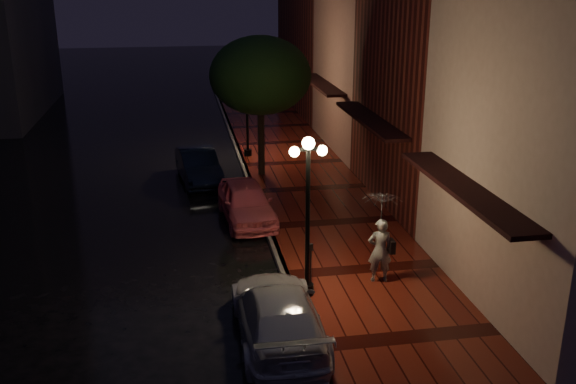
{
  "coord_description": "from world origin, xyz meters",
  "views": [
    {
      "loc": [
        -2.76,
        -20.0,
        8.24
      ],
      "look_at": [
        0.67,
        -0.19,
        1.4
      ],
      "focal_mm": 40.0,
      "sensor_mm": 36.0,
      "label": 1
    }
  ],
  "objects_px": {
    "pink_car": "(246,202)",
    "silver_car": "(278,314)",
    "streetlamp_far": "(247,104)",
    "navy_car": "(198,166)",
    "streetlamp_near": "(308,208)",
    "woman_with_umbrella": "(381,224)",
    "street_tree": "(261,78)",
    "parking_meter": "(311,259)"
  },
  "relations": [
    {
      "from": "streetlamp_far",
      "to": "pink_car",
      "type": "distance_m",
      "value": 8.27
    },
    {
      "from": "silver_car",
      "to": "street_tree",
      "type": "bearing_deg",
      "value": -95.44
    },
    {
      "from": "pink_car",
      "to": "navy_car",
      "type": "xyz_separation_m",
      "value": [
        -1.47,
        4.87,
        -0.02
      ]
    },
    {
      "from": "streetlamp_near",
      "to": "pink_car",
      "type": "height_order",
      "value": "streetlamp_near"
    },
    {
      "from": "woman_with_umbrella",
      "to": "parking_meter",
      "type": "bearing_deg",
      "value": 1.85
    },
    {
      "from": "streetlamp_near",
      "to": "woman_with_umbrella",
      "type": "bearing_deg",
      "value": 12.24
    },
    {
      "from": "street_tree",
      "to": "silver_car",
      "type": "height_order",
      "value": "street_tree"
    },
    {
      "from": "navy_car",
      "to": "woman_with_umbrella",
      "type": "distance_m",
      "value": 11.43
    },
    {
      "from": "woman_with_umbrella",
      "to": "street_tree",
      "type": "bearing_deg",
      "value": -72.6
    },
    {
      "from": "streetlamp_far",
      "to": "street_tree",
      "type": "xyz_separation_m",
      "value": [
        0.26,
        -3.01,
        1.64
      ]
    },
    {
      "from": "streetlamp_near",
      "to": "streetlamp_far",
      "type": "xyz_separation_m",
      "value": [
        0.0,
        14.0,
        0.0
      ]
    },
    {
      "from": "silver_car",
      "to": "parking_meter",
      "type": "relative_size",
      "value": 4.09
    },
    {
      "from": "silver_car",
      "to": "navy_car",
      "type": "bearing_deg",
      "value": -83.51
    },
    {
      "from": "pink_car",
      "to": "silver_car",
      "type": "xyz_separation_m",
      "value": [
        -0.12,
        -7.89,
        -0.01
      ]
    },
    {
      "from": "streetlamp_near",
      "to": "navy_car",
      "type": "height_order",
      "value": "streetlamp_near"
    },
    {
      "from": "pink_car",
      "to": "woman_with_umbrella",
      "type": "bearing_deg",
      "value": -65.37
    },
    {
      "from": "pink_car",
      "to": "silver_car",
      "type": "relative_size",
      "value": 0.86
    },
    {
      "from": "streetlamp_far",
      "to": "navy_car",
      "type": "distance_m",
      "value": 4.39
    },
    {
      "from": "silver_car",
      "to": "woman_with_umbrella",
      "type": "relative_size",
      "value": 1.87
    },
    {
      "from": "silver_car",
      "to": "pink_car",
      "type": "bearing_deg",
      "value": -90.41
    },
    {
      "from": "streetlamp_far",
      "to": "streetlamp_near",
      "type": "bearing_deg",
      "value": -90.0
    },
    {
      "from": "streetlamp_near",
      "to": "silver_car",
      "type": "height_order",
      "value": "streetlamp_near"
    },
    {
      "from": "streetlamp_far",
      "to": "silver_car",
      "type": "relative_size",
      "value": 0.9
    },
    {
      "from": "street_tree",
      "to": "parking_meter",
      "type": "height_order",
      "value": "street_tree"
    },
    {
      "from": "pink_car",
      "to": "parking_meter",
      "type": "relative_size",
      "value": 3.52
    },
    {
      "from": "pink_car",
      "to": "woman_with_umbrella",
      "type": "distance_m",
      "value": 6.45
    },
    {
      "from": "pink_car",
      "to": "woman_with_umbrella",
      "type": "xyz_separation_m",
      "value": [
        3.08,
        -5.55,
        1.14
      ]
    },
    {
      "from": "street_tree",
      "to": "woman_with_umbrella",
      "type": "height_order",
      "value": "street_tree"
    },
    {
      "from": "streetlamp_far",
      "to": "navy_car",
      "type": "xyz_separation_m",
      "value": [
        -2.42,
        -3.11,
        -1.92
      ]
    },
    {
      "from": "streetlamp_far",
      "to": "pink_car",
      "type": "height_order",
      "value": "streetlamp_far"
    },
    {
      "from": "silver_car",
      "to": "parking_meter",
      "type": "xyz_separation_m",
      "value": [
        1.3,
        2.52,
        0.16
      ]
    },
    {
      "from": "street_tree",
      "to": "navy_car",
      "type": "distance_m",
      "value": 4.46
    },
    {
      "from": "streetlamp_far",
      "to": "parking_meter",
      "type": "relative_size",
      "value": 3.69
    },
    {
      "from": "streetlamp_far",
      "to": "navy_car",
      "type": "height_order",
      "value": "streetlamp_far"
    },
    {
      "from": "streetlamp_near",
      "to": "parking_meter",
      "type": "relative_size",
      "value": 3.69
    },
    {
      "from": "streetlamp_near",
      "to": "woman_with_umbrella",
      "type": "distance_m",
      "value": 2.31
    },
    {
      "from": "streetlamp_near",
      "to": "street_tree",
      "type": "height_order",
      "value": "street_tree"
    },
    {
      "from": "streetlamp_far",
      "to": "navy_car",
      "type": "relative_size",
      "value": 1.04
    },
    {
      "from": "navy_car",
      "to": "parking_meter",
      "type": "bearing_deg",
      "value": -82.94
    },
    {
      "from": "silver_car",
      "to": "woman_with_umbrella",
      "type": "xyz_separation_m",
      "value": [
        3.2,
        2.34,
        1.15
      ]
    },
    {
      "from": "woman_with_umbrella",
      "to": "silver_car",
      "type": "bearing_deg",
      "value": 43.45
    },
    {
      "from": "woman_with_umbrella",
      "to": "parking_meter",
      "type": "distance_m",
      "value": 2.15
    }
  ]
}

